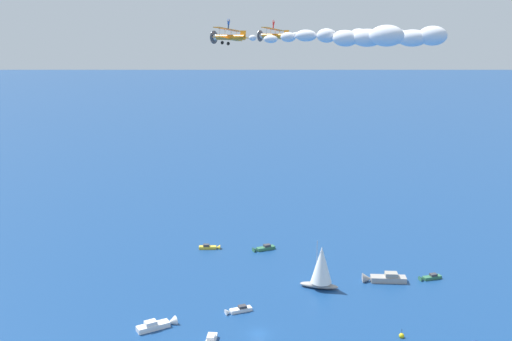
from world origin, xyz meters
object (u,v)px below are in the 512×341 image
biplane_wingman (273,35)px  motorboat_far_stbd (237,310)px  sailboat_offshore (321,267)px  motorboat_outer_ring_b (382,278)px  motorboat_outer_ring_d (159,325)px  marker_buoy (402,336)px  biplane_lead (228,36)px  motorboat_outer_ring_a (211,247)px  motorboat_far_port (263,248)px  wingwalker_lead (228,24)px  motorboat_outer_ring_c (429,278)px  wingwalker_wingman (273,24)px

biplane_wingman → motorboat_far_stbd: bearing=153.6°
sailboat_offshore → motorboat_outer_ring_b: size_ratio=1.11×
motorboat_outer_ring_d → marker_buoy: (45.39, -24.63, -0.30)m
biplane_lead → biplane_wingman: (14.62, 12.50, 0.15)m
motorboat_far_stbd → biplane_lead: size_ratio=0.91×
motorboat_outer_ring_b → motorboat_outer_ring_a: bearing=129.2°
motorboat_far_port → sailboat_offshore: sailboat_offshore is taller
wingwalker_lead → biplane_wingman: size_ratio=0.26×
motorboat_far_port → wingwalker_lead: wingwalker_lead is taller
wingwalker_lead → motorboat_far_port: bearing=59.3°
biplane_wingman → motorboat_outer_ring_d: bearing=171.7°
biplane_lead → motorboat_outer_ring_d: bearing=123.0°
motorboat_outer_ring_c → biplane_wingman: (-45.27, -0.22, 61.06)m
biplane_wingman → wingwalker_wingman: wingwalker_wingman is taller
motorboat_outer_ring_a → motorboat_outer_ring_c: size_ratio=1.02×
wingwalker_lead → wingwalker_wingman: (14.62, 12.50, 0.15)m
motorboat_far_stbd → biplane_lead: biplane_lead is taller
motorboat_outer_ring_c → wingwalker_lead: wingwalker_lead is taller
motorboat_outer_ring_a → marker_buoy: (19.35, -64.63, -0.10)m
motorboat_outer_ring_a → motorboat_outer_ring_d: size_ratio=0.71×
motorboat_far_port → motorboat_outer_ring_c: (30.72, -36.23, -0.05)m
marker_buoy → motorboat_outer_ring_c: bearing=40.3°
motorboat_outer_ring_c → motorboat_outer_ring_d: size_ratio=0.70×
wingwalker_lead → motorboat_outer_ring_c: bearing=11.9°
motorboat_far_port → biplane_lead: (-29.16, -48.95, 60.86)m
motorboat_outer_ring_b → motorboat_outer_ring_c: (11.94, -3.75, -0.39)m
motorboat_outer_ring_c → motorboat_far_stbd: bearing=176.5°
sailboat_offshore → motorboat_far_stbd: bearing=-171.6°
motorboat_far_port → biplane_lead: 83.37m
motorboat_far_stbd → wingwalker_wingman: bearing=-24.9°
sailboat_offshore → motorboat_far_port: bearing=94.7°
motorboat_outer_ring_c → biplane_lead: 86.36m
motorboat_outer_ring_d → marker_buoy: 51.65m
motorboat_outer_ring_d → biplane_lead: biplane_lead is taller
sailboat_offshore → wingwalker_lead: (-31.42, -19.34, 57.93)m
motorboat_outer_ring_d → motorboat_outer_ring_c: bearing=-2.8°
marker_buoy → biplane_wingman: size_ratio=0.30×
motorboat_outer_ring_d → wingwalker_lead: (10.69, -16.05, 62.89)m
biplane_lead → biplane_wingman: biplane_wingman is taller
motorboat_outer_ring_b → biplane_lead: size_ratio=1.61×
marker_buoy → sailboat_offshore: bearing=96.7°
motorboat_outer_ring_a → sailboat_offshore: bearing=-66.4°
motorboat_far_stbd → marker_buoy: size_ratio=3.01×
motorboat_outer_ring_d → biplane_lead: 63.70m
motorboat_outer_ring_d → biplane_wingman: size_ratio=1.30×
motorboat_outer_ring_b → wingwalker_wingman: (-33.16, -3.84, 62.85)m
motorboat_outer_ring_d → biplane_wingman: biplane_wingman is taller
wingwalker_lead → motorboat_far_stbd: bearing=64.5°
motorboat_far_port → motorboat_outer_ring_c: motorboat_far_port is taller
sailboat_offshore → motorboat_outer_ring_a: 40.40m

